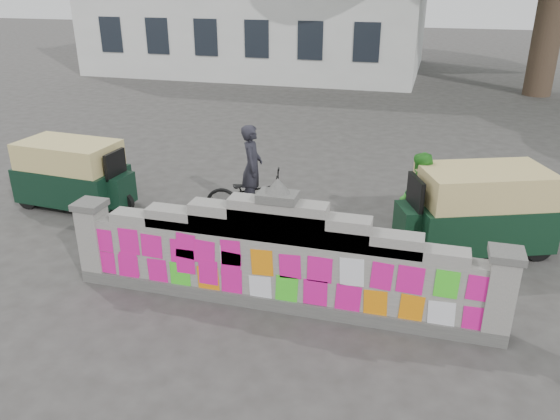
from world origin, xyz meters
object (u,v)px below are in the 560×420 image
(cyclist_rider, at_px, (252,179))
(pedestrian, at_px, (419,199))
(rickshaw_left, at_px, (74,173))
(rickshaw_right, at_px, (477,209))
(cyclist_bike, at_px, (253,195))

(cyclist_rider, bearing_deg, pedestrian, -106.01)
(pedestrian, relative_size, rickshaw_left, 0.65)
(rickshaw_right, bearing_deg, cyclist_bike, -24.97)
(cyclist_bike, xyz_separation_m, rickshaw_left, (-3.81, -0.38, 0.23))
(cyclist_bike, xyz_separation_m, rickshaw_right, (4.21, -0.23, 0.29))
(rickshaw_right, bearing_deg, pedestrian, -25.54)
(cyclist_bike, bearing_deg, rickshaw_left, 82.66)
(cyclist_bike, relative_size, rickshaw_right, 0.68)
(cyclist_rider, relative_size, pedestrian, 1.00)
(pedestrian, xyz_separation_m, rickshaw_left, (-7.03, -0.21, -0.11))
(rickshaw_left, xyz_separation_m, rickshaw_right, (8.02, 0.14, 0.05))
(cyclist_bike, xyz_separation_m, cyclist_rider, (0.00, 0.00, 0.34))
(pedestrian, xyz_separation_m, rickshaw_right, (0.99, -0.06, -0.06))
(cyclist_bike, xyz_separation_m, pedestrian, (3.21, -0.17, 0.34))
(rickshaw_left, distance_m, rickshaw_right, 8.02)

